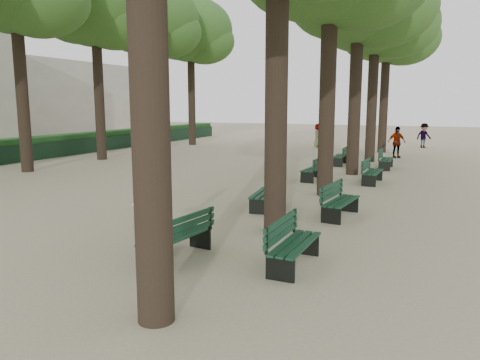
% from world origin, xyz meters
% --- Properties ---
extents(ground, '(120.00, 120.00, 0.00)m').
position_xyz_m(ground, '(0.00, 0.00, 0.00)').
color(ground, tan).
rests_on(ground, ground).
extents(tree_central_4, '(6.00, 6.00, 9.95)m').
position_xyz_m(tree_central_4, '(1.50, 18.00, 7.65)').
color(tree_central_4, '#33261C').
rests_on(tree_central_4, ground).
extents(tree_central_5, '(6.00, 6.00, 9.95)m').
position_xyz_m(tree_central_5, '(1.50, 23.00, 7.65)').
color(tree_central_5, '#33261C').
rests_on(tree_central_5, ground).
extents(tree_far_3, '(6.00, 6.00, 10.45)m').
position_xyz_m(tree_far_3, '(-12.00, 13.00, 8.14)').
color(tree_far_3, '#33261C').
rests_on(tree_far_3, ground).
extents(tree_far_4, '(6.00, 6.00, 10.45)m').
position_xyz_m(tree_far_4, '(-12.00, 18.00, 8.14)').
color(tree_far_4, '#33261C').
rests_on(tree_far_4, ground).
extents(tree_far_5, '(6.00, 6.00, 10.45)m').
position_xyz_m(tree_far_5, '(-12.00, 23.00, 8.14)').
color(tree_far_5, '#33261C').
rests_on(tree_far_5, ground).
extents(bench_left_0, '(0.79, 1.86, 0.92)m').
position_xyz_m(bench_left_0, '(0.37, 0.43, 0.27)').
color(bench_left_0, black).
rests_on(bench_left_0, ground).
extents(bench_left_1, '(0.81, 1.86, 0.92)m').
position_xyz_m(bench_left_1, '(0.37, 5.32, 0.27)').
color(bench_left_1, black).
rests_on(bench_left_1, ground).
extents(bench_left_2, '(0.67, 1.83, 0.92)m').
position_xyz_m(bench_left_2, '(0.37, 10.83, 0.27)').
color(bench_left_2, black).
rests_on(bench_left_2, ground).
extents(bench_left_3, '(0.65, 1.82, 0.92)m').
position_xyz_m(bench_left_3, '(0.37, 15.88, 0.27)').
color(bench_left_3, black).
rests_on(bench_left_3, ground).
extents(bench_right_0, '(0.59, 1.81, 0.92)m').
position_xyz_m(bench_right_0, '(2.63, 0.89, 0.27)').
color(bench_right_0, black).
rests_on(bench_right_0, ground).
extents(bench_right_1, '(0.76, 1.85, 0.92)m').
position_xyz_m(bench_right_1, '(2.63, 5.09, 0.27)').
color(bench_right_1, black).
rests_on(bench_right_1, ground).
extents(bench_right_2, '(0.62, 1.81, 0.92)m').
position_xyz_m(bench_right_2, '(2.63, 10.99, 0.27)').
color(bench_right_2, black).
rests_on(bench_right_2, ground).
extents(bench_right_3, '(0.62, 1.82, 0.92)m').
position_xyz_m(bench_right_3, '(2.63, 15.37, 0.27)').
color(bench_right_3, black).
rests_on(bench_right_3, ground).
extents(man_with_map, '(0.74, 0.85, 1.93)m').
position_xyz_m(man_with_map, '(-0.25, 0.53, 0.96)').
color(man_with_map, black).
rests_on(man_with_map, ground).
extents(pedestrian_a, '(0.62, 1.00, 1.92)m').
position_xyz_m(pedestrian_a, '(-2.41, 25.09, 0.96)').
color(pedestrian_a, '#262628').
rests_on(pedestrian_a, ground).
extents(pedestrian_c, '(1.06, 0.84, 1.76)m').
position_xyz_m(pedestrian_c, '(2.62, 20.20, 0.88)').
color(pedestrian_c, '#262628').
rests_on(pedestrian_c, ground).
extents(pedestrian_d, '(0.46, 0.84, 1.64)m').
position_xyz_m(pedestrian_d, '(-3.04, 24.81, 0.82)').
color(pedestrian_d, '#262628').
rests_on(pedestrian_d, ground).
extents(pedestrian_b, '(1.08, 0.91, 1.68)m').
position_xyz_m(pedestrian_b, '(3.75, 27.28, 0.84)').
color(pedestrian_b, '#262628').
rests_on(pedestrian_b, ground).
extents(fence, '(0.08, 42.00, 0.90)m').
position_xyz_m(fence, '(-15.00, 11.00, 0.45)').
color(fence, black).
rests_on(fence, ground).
extents(hedge, '(1.20, 42.00, 1.20)m').
position_xyz_m(hedge, '(-15.70, 11.00, 0.60)').
color(hedge, '#174419').
rests_on(hedge, ground).
extents(building_far, '(12.00, 16.00, 7.00)m').
position_xyz_m(building_far, '(-33.00, 30.00, 3.50)').
color(building_far, '#B7B2A3').
rests_on(building_far, ground).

